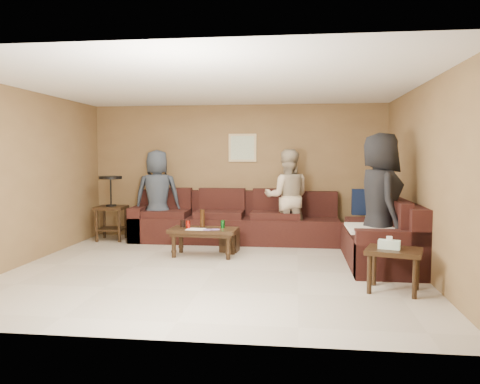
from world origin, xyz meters
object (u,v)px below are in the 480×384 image
at_px(coffee_table, 203,232).
at_px(side_table_right, 393,255).
at_px(waste_bin, 230,241).
at_px(person_left, 158,196).
at_px(person_right, 380,201).
at_px(person_middle, 287,197).
at_px(end_table_left, 111,207).
at_px(sectional_sofa, 278,229).

relative_size(coffee_table, side_table_right, 1.47).
height_order(coffee_table, waste_bin, coffee_table).
xyz_separation_m(person_left, person_right, (3.64, -1.66, 0.11)).
height_order(coffee_table, side_table_right, coffee_table).
height_order(waste_bin, person_middle, person_middle).
height_order(side_table_right, person_left, person_left).
bearing_deg(person_right, coffee_table, 70.80).
distance_m(end_table_left, side_table_right, 5.26).
bearing_deg(waste_bin, sectional_sofa, 22.28).
xyz_separation_m(sectional_sofa, person_left, (-2.21, 0.46, 0.50)).
bearing_deg(side_table_right, sectional_sofa, 121.10).
distance_m(sectional_sofa, person_middle, 0.67).
xyz_separation_m(end_table_left, person_right, (4.51, -1.63, 0.32)).
relative_size(waste_bin, person_middle, 0.20).
relative_size(sectional_sofa, side_table_right, 6.46).
distance_m(coffee_table, end_table_left, 2.27).
bearing_deg(person_right, sectional_sofa, 41.71).
distance_m(sectional_sofa, person_right, 1.97).
bearing_deg(person_middle, person_left, -4.89).
bearing_deg(person_left, person_right, 142.43).
height_order(sectional_sofa, person_right, person_right).
bearing_deg(person_middle, end_table_left, -4.07).
bearing_deg(waste_bin, coffee_table, -132.15).
distance_m(side_table_right, waste_bin, 2.97).
bearing_deg(waste_bin, end_table_left, 162.08).
distance_m(waste_bin, person_left, 1.76).
relative_size(side_table_right, person_middle, 0.43).
bearing_deg(end_table_left, side_table_right, -31.53).
bearing_deg(person_right, person_left, 57.20).
bearing_deg(sectional_sofa, end_table_left, 172.10).
distance_m(waste_bin, person_right, 2.50).
distance_m(side_table_right, person_middle, 3.04).
xyz_separation_m(coffee_table, person_right, (2.56, -0.49, 0.57)).
bearing_deg(person_right, waste_bin, 59.89).
xyz_separation_m(coffee_table, waste_bin, (0.35, 0.39, -0.20)).
distance_m(coffee_table, person_right, 2.67).
height_order(end_table_left, side_table_right, end_table_left).
distance_m(sectional_sofa, coffee_table, 1.33).
bearing_deg(coffee_table, person_right, -10.88).
bearing_deg(person_right, end_table_left, 61.85).
xyz_separation_m(side_table_right, person_right, (0.03, 1.12, 0.51)).
relative_size(side_table_right, person_right, 0.38).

